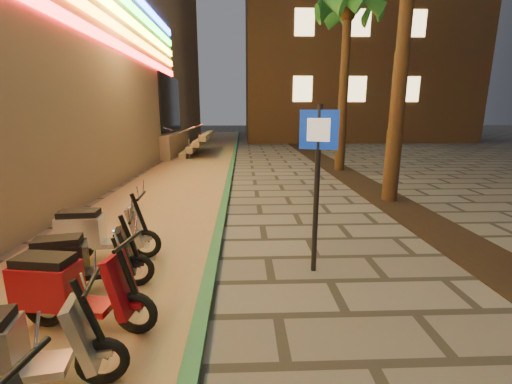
{
  "coord_description": "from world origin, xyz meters",
  "views": [
    {
      "loc": [
        -0.4,
        -1.95,
        2.37
      ],
      "look_at": [
        -0.21,
        3.04,
        1.2
      ],
      "focal_mm": 24.0,
      "sensor_mm": 36.0,
      "label": 1
    }
  ],
  "objects_px": {
    "pedestrian_sign": "(317,167)",
    "scooter_7": "(68,289)",
    "scooter_6": "(9,351)",
    "scooter_8": "(80,261)",
    "scooter_9": "(97,232)"
  },
  "relations": [
    {
      "from": "pedestrian_sign",
      "to": "scooter_7",
      "type": "bearing_deg",
      "value": -134.56
    },
    {
      "from": "scooter_6",
      "to": "scooter_7",
      "type": "distance_m",
      "value": 0.95
    },
    {
      "from": "pedestrian_sign",
      "to": "scooter_6",
      "type": "distance_m",
      "value": 3.94
    },
    {
      "from": "scooter_8",
      "to": "scooter_9",
      "type": "bearing_deg",
      "value": 87.83
    },
    {
      "from": "scooter_6",
      "to": "scooter_7",
      "type": "height_order",
      "value": "scooter_7"
    },
    {
      "from": "scooter_7",
      "to": "scooter_8",
      "type": "distance_m",
      "value": 0.83
    },
    {
      "from": "scooter_7",
      "to": "scooter_8",
      "type": "height_order",
      "value": "scooter_7"
    },
    {
      "from": "pedestrian_sign",
      "to": "scooter_8",
      "type": "relative_size",
      "value": 1.66
    },
    {
      "from": "pedestrian_sign",
      "to": "scooter_7",
      "type": "height_order",
      "value": "pedestrian_sign"
    },
    {
      "from": "scooter_9",
      "to": "scooter_6",
      "type": "bearing_deg",
      "value": -86.04
    },
    {
      "from": "scooter_7",
      "to": "scooter_8",
      "type": "bearing_deg",
      "value": 115.6
    },
    {
      "from": "scooter_7",
      "to": "scooter_6",
      "type": "bearing_deg",
      "value": -82.51
    },
    {
      "from": "scooter_6",
      "to": "scooter_8",
      "type": "height_order",
      "value": "scooter_8"
    },
    {
      "from": "scooter_9",
      "to": "scooter_7",
      "type": "bearing_deg",
      "value": -81.18
    },
    {
      "from": "pedestrian_sign",
      "to": "scooter_6",
      "type": "relative_size",
      "value": 1.67
    }
  ]
}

